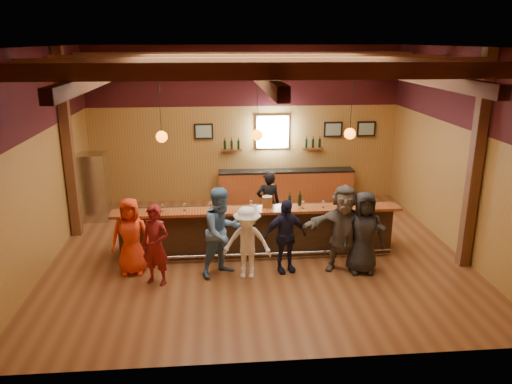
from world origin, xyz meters
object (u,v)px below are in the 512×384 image
back_bar_cabinet (286,185)px  customer_redvest (155,245)px  stainless_fridge (95,187)px  customer_white (247,243)px  bartender (268,203)px  bar_counter (257,229)px  ice_bucket (267,202)px  customer_brown (344,228)px  customer_navy (285,236)px  bottle_a (290,201)px  customer_dark (363,233)px  customer_denim (222,232)px  customer_orange (131,236)px

back_bar_cabinet → customer_redvest: (-3.30, -5.01, 0.34)m
stainless_fridge → customer_white: stainless_fridge is taller
bartender → bar_counter: bearing=65.7°
bartender → ice_bucket: size_ratio=6.45×
customer_brown → customer_white: bearing=-164.7°
customer_white → ice_bucket: (0.52, 1.11, 0.48)m
back_bar_cabinet → customer_brown: size_ratio=2.17×
back_bar_cabinet → customer_navy: customer_navy is taller
customer_brown → bottle_a: size_ratio=5.75×
bar_counter → customer_redvest: (-2.12, -1.44, 0.29)m
customer_dark → bottle_a: 1.78m
back_bar_cabinet → stainless_fridge: size_ratio=2.22×
customer_white → ice_bucket: bearing=75.6°
customer_white → customer_denim: bearing=170.1°
stainless_fridge → customer_brown: size_ratio=0.98×
customer_dark → customer_white: bearing=-175.9°
customer_orange → customer_white: bearing=-9.2°
stainless_fridge → bottle_a: stainless_fridge is taller
customer_orange → customer_white: (2.35, -0.40, -0.05)m
back_bar_cabinet → stainless_fridge: 5.43m
customer_redvest → bartender: bearing=69.4°
customer_dark → bottle_a: customer_dark is taller
customer_brown → customer_dark: (0.38, -0.14, -0.06)m
stainless_fridge → back_bar_cabinet: bearing=11.9°
customer_orange → customer_redvest: 0.75m
customer_dark → bartender: size_ratio=1.09×
customer_redvest → customer_dark: 4.18m
customer_white → bar_counter: bearing=87.1°
back_bar_cabinet → ice_bucket: 3.98m
customer_dark → bar_counter: bearing=151.2°
customer_orange → bottle_a: size_ratio=5.04×
customer_orange → customer_navy: bearing=-3.2°
customer_white → customer_navy: size_ratio=0.96×
customer_denim → bartender: bearing=26.7°
customer_brown → customer_denim: bearing=-170.0°
customer_navy → bottle_a: customer_navy is taller
customer_redvest → ice_bucket: (2.32, 1.23, 0.42)m
bar_counter → customer_brown: size_ratio=3.42×
customer_orange → customer_denim: size_ratio=0.87×
bartender → customer_dark: bearing=122.6°
customer_denim → customer_white: 0.55m
customer_navy → ice_bucket: (-0.27, 0.91, 0.45)m
stainless_fridge → ice_bucket: (4.32, -2.67, 0.33)m
customer_brown → stainless_fridge: bearing=158.4°
stainless_fridge → customer_redvest: 4.37m
bar_counter → bottle_a: size_ratio=19.66×
back_bar_cabinet → customer_orange: 5.93m
customer_brown → customer_dark: bearing=-9.3°
customer_navy → stainless_fridge: bearing=127.8°
customer_brown → bottle_a: customer_brown is taller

